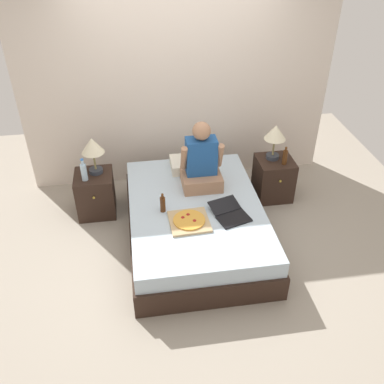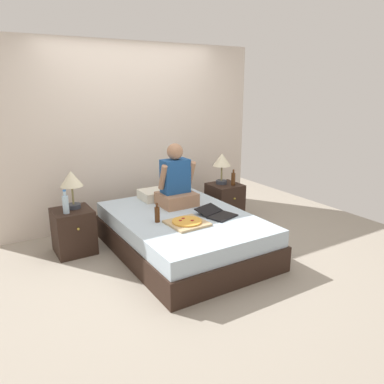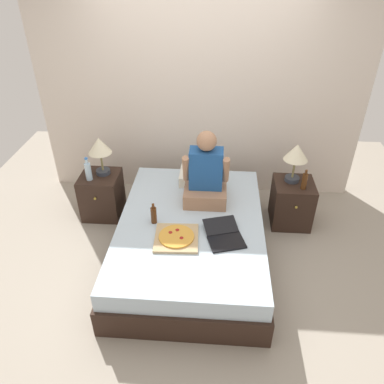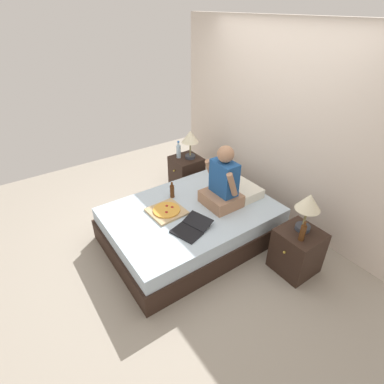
{
  "view_description": "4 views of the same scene",
  "coord_description": "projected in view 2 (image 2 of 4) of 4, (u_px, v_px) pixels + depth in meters",
  "views": [
    {
      "loc": [
        -0.6,
        -3.63,
        3.24
      ],
      "look_at": [
        -0.06,
        -0.14,
        0.75
      ],
      "focal_mm": 40.0,
      "sensor_mm": 36.0,
      "label": 1
    },
    {
      "loc": [
        -2.07,
        -3.57,
        1.94
      ],
      "look_at": [
        0.15,
        0.03,
        0.72
      ],
      "focal_mm": 35.0,
      "sensor_mm": 36.0,
      "label": 2
    },
    {
      "loc": [
        0.23,
        -2.9,
        2.75
      ],
      "look_at": [
        0.01,
        0.02,
        0.79
      ],
      "focal_mm": 35.0,
      "sensor_mm": 36.0,
      "label": 3
    },
    {
      "loc": [
        2.47,
        -1.7,
        2.61
      ],
      "look_at": [
        0.11,
        -0.06,
        0.79
      ],
      "focal_mm": 28.0,
      "sensor_mm": 36.0,
      "label": 4
    }
  ],
  "objects": [
    {
      "name": "wall_back",
      "position": [
        133.0,
        135.0,
        5.3
      ],
      "size": [
        3.86,
        0.12,
        2.5
      ],
      "primitive_type": "cube",
      "color": "beige",
      "rests_on": "ground"
    },
    {
      "name": "beer_bottle_on_bed",
      "position": [
        157.0,
        214.0,
        4.13
      ],
      "size": [
        0.06,
        0.06,
        0.22
      ],
      "color": "#4C2811",
      "rests_on": "bed"
    },
    {
      "name": "ground_plane",
      "position": [
        183.0,
        251.0,
        4.51
      ],
      "size": [
        5.86,
        5.86,
        0.0
      ],
      "primitive_type": "plane",
      "color": "#9E9384"
    },
    {
      "name": "pizza_box",
      "position": [
        187.0,
        223.0,
        4.08
      ],
      "size": [
        0.42,
        0.42,
        0.05
      ],
      "color": "tan",
      "rests_on": "bed"
    },
    {
      "name": "bed",
      "position": [
        183.0,
        234.0,
        4.44
      ],
      "size": [
        1.46,
        2.07,
        0.47
      ],
      "color": "black",
      "rests_on": "ground"
    },
    {
      "name": "lamp_on_left_nightstand",
      "position": [
        71.0,
        181.0,
        4.32
      ],
      "size": [
        0.26,
        0.26,
        0.45
      ],
      "color": "#333842",
      "rests_on": "nightstand_left"
    },
    {
      "name": "person_seated",
      "position": [
        176.0,
        183.0,
        4.67
      ],
      "size": [
        0.47,
        0.4,
        0.78
      ],
      "color": "#A37556",
      "rests_on": "bed"
    },
    {
      "name": "laptop",
      "position": [
        218.0,
        214.0,
        4.34
      ],
      "size": [
        0.42,
        0.49,
        0.07
      ],
      "color": "black",
      "rests_on": "bed"
    },
    {
      "name": "pillow",
      "position": [
        160.0,
        194.0,
        5.01
      ],
      "size": [
        0.52,
        0.34,
        0.12
      ],
      "primitive_type": "cube",
      "color": "silver",
      "rests_on": "bed"
    },
    {
      "name": "beer_bottle",
      "position": [
        233.0,
        179.0,
        5.39
      ],
      "size": [
        0.06,
        0.06,
        0.23
      ],
      "color": "#512D14",
      "rests_on": "nightstand_right"
    },
    {
      "name": "water_bottle",
      "position": [
        66.0,
        204.0,
        4.21
      ],
      "size": [
        0.07,
        0.07,
        0.28
      ],
      "color": "silver",
      "rests_on": "nightstand_left"
    },
    {
      "name": "nightstand_right",
      "position": [
        225.0,
        202.0,
        5.54
      ],
      "size": [
        0.44,
        0.47,
        0.53
      ],
      "color": "black",
      "rests_on": "ground"
    },
    {
      "name": "nightstand_left",
      "position": [
        74.0,
        231.0,
        4.42
      ],
      "size": [
        0.44,
        0.47,
        0.53
      ],
      "color": "black",
      "rests_on": "ground"
    },
    {
      "name": "lamp_on_right_nightstand",
      "position": [
        222.0,
        162.0,
        5.4
      ],
      "size": [
        0.26,
        0.26,
        0.45
      ],
      "color": "#333842",
      "rests_on": "nightstand_right"
    }
  ]
}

